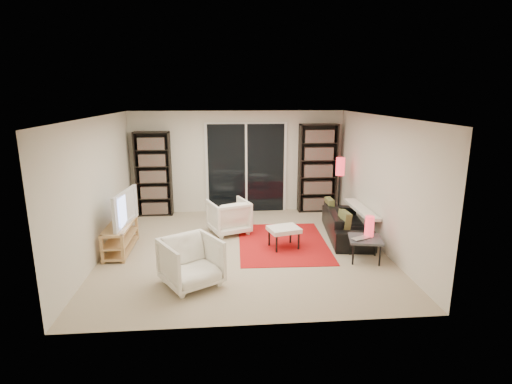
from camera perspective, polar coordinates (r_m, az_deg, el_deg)
floor at (r=7.42m, az=-1.74°, el=-8.12°), size 5.00×5.00×0.00m
wall_back at (r=9.51m, az=-2.65°, el=4.29°), size 5.00×0.02×2.40m
wall_front at (r=4.66m, az=-0.11°, el=-5.86°), size 5.00×0.02×2.40m
wall_left at (r=7.36m, az=-21.63°, el=0.52°), size 0.02×5.00×2.40m
wall_right at (r=7.61m, az=17.34°, el=1.27°), size 0.02×5.00×2.40m
ceiling at (r=6.89m, az=-1.89°, el=10.73°), size 5.00×5.00×0.02m
sliding_door at (r=9.51m, az=-1.42°, el=3.38°), size 1.92×0.08×2.16m
bookshelf_left at (r=9.51m, az=-14.42°, el=2.49°), size 0.80×0.30×1.95m
bookshelf_right at (r=9.63m, az=8.79°, el=3.36°), size 0.90×0.30×2.10m
tv_stand at (r=7.65m, az=-18.77°, el=-6.07°), size 0.40×1.23×0.50m
tv at (r=7.49m, az=-18.94°, el=-2.14°), size 0.29×1.08×0.62m
rug at (r=7.71m, az=3.81°, el=-7.23°), size 1.72×2.28×0.01m
sofa at (r=8.15m, az=12.86°, el=-4.37°), size 0.96×1.96×0.55m
armchair_back at (r=8.16m, az=-3.90°, el=-3.51°), size 0.95×0.97×0.69m
armchair_front at (r=6.05m, az=-9.26°, el=-9.85°), size 1.07×1.08×0.72m
ottoman at (r=7.36m, az=4.01°, el=-5.47°), size 0.64×0.57×0.40m
side_table at (r=7.06m, az=15.35°, el=-6.67°), size 0.64×0.64×0.40m
laptop at (r=6.94m, az=15.08°, el=-6.52°), size 0.41×0.35×0.03m
table_lamp at (r=7.11m, az=15.89°, el=-4.72°), size 0.16×0.16×0.35m
floor_lamp at (r=8.90m, az=11.91°, el=2.70°), size 0.22×0.22×1.44m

